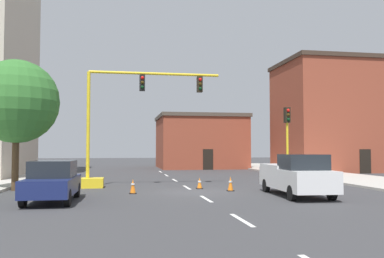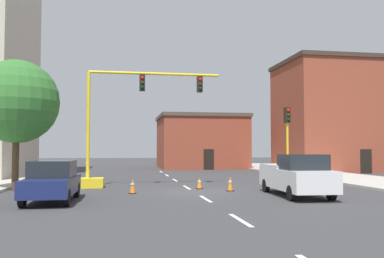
{
  "view_description": "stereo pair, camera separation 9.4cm",
  "coord_description": "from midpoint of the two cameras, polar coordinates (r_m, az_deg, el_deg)",
  "views": [
    {
      "loc": [
        -3.75,
        -21.04,
        2.24
      ],
      "look_at": [
        0.41,
        3.15,
        3.43
      ],
      "focal_mm": 38.3,
      "sensor_mm": 36.0,
      "label": 1
    },
    {
      "loc": [
        -3.66,
        -21.06,
        2.24
      ],
      "look_at": [
        0.41,
        3.15,
        3.43
      ],
      "focal_mm": 38.3,
      "sensor_mm": 36.0,
      "label": 2
    }
  ],
  "objects": [
    {
      "name": "traffic_cone_roadside_b",
      "position": [
        23.15,
        0.94,
        -7.57
      ],
      "size": [
        0.36,
        0.36,
        0.63
      ],
      "color": "black",
      "rests_on": "ground_plane"
    },
    {
      "name": "tree_left_near",
      "position": [
        24.17,
        -23.34,
        3.51
      ],
      "size": [
        4.53,
        4.53,
        7.07
      ],
      "color": "#4C3823",
      "rests_on": "ground_plane"
    },
    {
      "name": "traffic_signal_gantry",
      "position": [
        24.43,
        -11.86,
        -2.76
      ],
      "size": [
        8.67,
        1.2,
        6.83
      ],
      "color": "yellow",
      "rests_on": "ground_plane"
    },
    {
      "name": "traffic_cone_roadside_a",
      "position": [
        22.0,
        5.25,
        -7.6
      ],
      "size": [
        0.36,
        0.36,
        0.78
      ],
      "color": "black",
      "rests_on": "ground_plane"
    },
    {
      "name": "sedan_navy_near_left",
      "position": [
        18.43,
        -18.95,
        -6.83
      ],
      "size": [
        1.92,
        4.52,
        1.74
      ],
      "color": "navy",
      "rests_on": "ground_plane"
    },
    {
      "name": "pickup_truck_white",
      "position": [
        20.16,
        14.22,
        -6.29
      ],
      "size": [
        2.26,
        5.49,
        1.99
      ],
      "color": "white",
      "rests_on": "ground_plane"
    },
    {
      "name": "ground_plane",
      "position": [
        21.49,
        0.22,
        -8.76
      ],
      "size": [
        160.0,
        160.0,
        0.0
      ],
      "primitive_type": "plane",
      "color": "#38383A"
    },
    {
      "name": "lane_stripe_seg_4",
      "position": [
        29.37,
        -2.51,
        -7.14
      ],
      "size": [
        0.16,
        2.4,
        0.01
      ],
      "primitive_type": "cube",
      "color": "silver",
      "rests_on": "ground_plane"
    },
    {
      "name": "building_row_right",
      "position": [
        44.08,
        19.86,
        1.68
      ],
      "size": [
        12.09,
        8.68,
        11.05
      ],
      "color": "brown",
      "rests_on": "ground_plane"
    },
    {
      "name": "lane_stripe_seg_2",
      "position": [
        18.56,
        1.84,
        -9.69
      ],
      "size": [
        0.16,
        2.4,
        0.01
      ],
      "primitive_type": "cube",
      "color": "silver",
      "rests_on": "ground_plane"
    },
    {
      "name": "traffic_light_pole_right",
      "position": [
        25.88,
        13.03,
        0.15
      ],
      "size": [
        0.32,
        0.47,
        4.8
      ],
      "color": "yellow",
      "rests_on": "ground_plane"
    },
    {
      "name": "traffic_cone_roadside_c",
      "position": [
        20.84,
        -8.37,
        -7.9
      ],
      "size": [
        0.36,
        0.36,
        0.75
      ],
      "color": "black",
      "rests_on": "ground_plane"
    },
    {
      "name": "lane_stripe_seg_3",
      "position": [
        23.94,
        -0.83,
        -8.13
      ],
      "size": [
        0.16,
        2.4,
        0.01
      ],
      "primitive_type": "cube",
      "color": "silver",
      "rests_on": "ground_plane"
    },
    {
      "name": "building_brick_center",
      "position": [
        48.45,
        1.02,
        -1.77
      ],
      "size": [
        9.9,
        9.73,
        6.15
      ],
      "color": "brown",
      "rests_on": "ground_plane"
    },
    {
      "name": "lane_stripe_seg_1",
      "position": [
        13.28,
        6.74,
        -12.46
      ],
      "size": [
        0.16,
        2.4,
        0.01
      ],
      "primitive_type": "cube",
      "color": "silver",
      "rests_on": "ground_plane"
    },
    {
      "name": "sidewalk_right",
      "position": [
        33.48,
        19.92,
        -6.32
      ],
      "size": [
        6.0,
        56.0,
        0.14
      ],
      "primitive_type": "cube",
      "color": "#B2ADA3",
      "rests_on": "ground_plane"
    },
    {
      "name": "lane_stripe_seg_5",
      "position": [
        34.82,
        -3.66,
        -6.45
      ],
      "size": [
        0.16,
        2.4,
        0.01
      ],
      "primitive_type": "cube",
      "color": "silver",
      "rests_on": "ground_plane"
    },
    {
      "name": "lane_stripe_seg_6",
      "position": [
        40.28,
        -4.5,
        -5.94
      ],
      "size": [
        0.16,
        2.4,
        0.01
      ],
      "primitive_type": "cube",
      "color": "silver",
      "rests_on": "ground_plane"
    }
  ]
}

